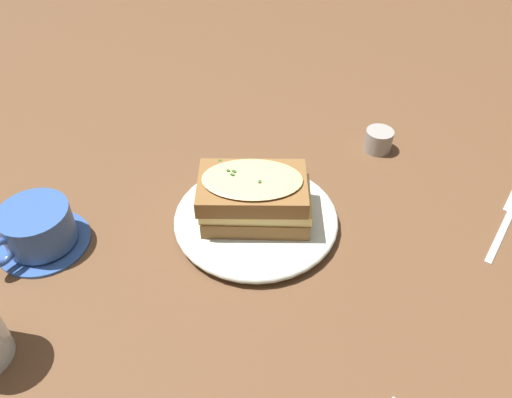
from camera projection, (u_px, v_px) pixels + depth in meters
ground_plane at (263, 231)px, 0.69m from camera, size 2.40×2.40×0.00m
dinner_plate at (256, 219)px, 0.69m from camera, size 0.23×0.23×0.02m
sandwich at (254, 197)px, 0.66m from camera, size 0.17×0.14×0.07m
teacup_with_saucer at (38, 229)px, 0.65m from camera, size 0.12×0.14×0.06m
fork at (511, 212)px, 0.71m from camera, size 0.06×0.18×0.00m
condiment_pot at (379, 140)px, 0.81m from camera, size 0.04×0.04×0.04m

